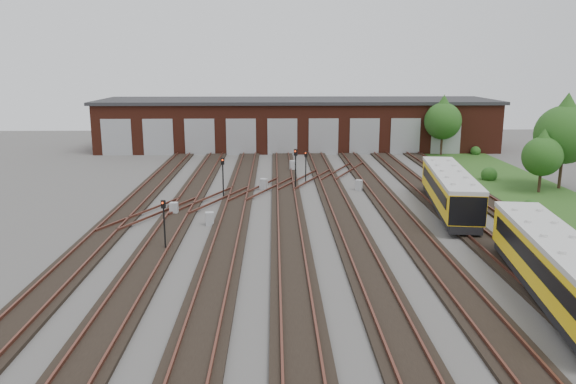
{
  "coord_description": "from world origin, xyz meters",
  "views": [
    {
      "loc": [
        -2.96,
        -33.81,
        10.86
      ],
      "look_at": [
        -2.02,
        4.83,
        2.0
      ],
      "focal_mm": 35.0,
      "sensor_mm": 36.0,
      "label": 1
    }
  ],
  "objects": [
    {
      "name": "relay_cabinet_3",
      "position": [
        -1.05,
        23.27,
        0.54
      ],
      "size": [
        0.75,
        0.67,
        1.09
      ],
      "primitive_type": "cube",
      "rotation": [
        0.0,
        0.0,
        0.21
      ],
      "color": "#A0A2A5",
      "rests_on": "ground"
    },
    {
      "name": "metro_train",
      "position": [
        10.0,
        -9.61,
        1.76
      ],
      "size": [
        4.26,
        45.71,
        2.79
      ],
      "rotation": [
        0.0,
        0.0,
        -0.14
      ],
      "color": "black",
      "rests_on": "ground"
    },
    {
      "name": "track_network",
      "position": [
        -0.17,
        0.59,
        0.11
      ],
      "size": [
        30.4,
        70.0,
        0.33
      ],
      "color": "black",
      "rests_on": "ground"
    },
    {
      "name": "bush_2",
      "position": [
        21.59,
        33.41,
        0.61
      ],
      "size": [
        1.21,
        1.21,
        1.21
      ],
      "primitive_type": "sphere",
      "color": "#1F4A15",
      "rests_on": "ground"
    },
    {
      "name": "bush_0",
      "position": [
        16.0,
        5.93,
        0.64
      ],
      "size": [
        1.27,
        1.27,
        1.27
      ],
      "primitive_type": "sphere",
      "color": "#1F4A15",
      "rests_on": "ground"
    },
    {
      "name": "signal_mast_3",
      "position": [
        -0.05,
        17.58,
        1.89
      ],
      "size": [
        0.29,
        0.28,
        2.94
      ],
      "rotation": [
        0.0,
        0.0,
        -0.34
      ],
      "color": "black",
      "rests_on": "ground"
    },
    {
      "name": "maintenance_shed",
      "position": [
        -0.01,
        39.97,
        3.2
      ],
      "size": [
        51.0,
        12.5,
        6.35
      ],
      "color": "#512014",
      "rests_on": "ground"
    },
    {
      "name": "bush_1",
      "position": [
        17.49,
        18.13,
        0.75
      ],
      "size": [
        1.5,
        1.5,
        1.5
      ],
      "primitive_type": "sphere",
      "color": "#1F4A15",
      "rests_on": "ground"
    },
    {
      "name": "relay_cabinet_4",
      "position": [
        4.43,
        14.07,
        0.47
      ],
      "size": [
        0.7,
        0.65,
        0.93
      ],
      "primitive_type": "cube",
      "rotation": [
        0.0,
        0.0,
        -0.41
      ],
      "color": "#A0A2A5",
      "rests_on": "ground"
    },
    {
      "name": "ground",
      "position": [
        0.0,
        0.0,
        0.0
      ],
      "size": [
        120.0,
        120.0,
        0.0
      ],
      "primitive_type": "plane",
      "color": "#474442",
      "rests_on": "ground"
    },
    {
      "name": "signal_mast_2",
      "position": [
        -1.12,
        14.51,
        2.3
      ],
      "size": [
        0.33,
        0.31,
        3.6
      ],
      "rotation": [
        0.0,
        0.0,
        -0.4
      ],
      "color": "black",
      "rests_on": "ground"
    },
    {
      "name": "relay_cabinet_1",
      "position": [
        -3.93,
        14.42,
        0.5
      ],
      "size": [
        0.76,
        0.71,
        1.0
      ],
      "primitive_type": "cube",
      "rotation": [
        0.0,
        0.0,
        -0.43
      ],
      "color": "#A0A2A5",
      "rests_on": "ground"
    },
    {
      "name": "tree_2",
      "position": [
        22.31,
        14.27,
        5.45
      ],
      "size": [
        5.11,
        5.11,
        8.47
      ],
      "color": "#372518",
      "rests_on": "ground"
    },
    {
      "name": "signal_mast_1",
      "position": [
        -7.18,
        11.2,
        2.19
      ],
      "size": [
        0.28,
        0.26,
        3.41
      ],
      "rotation": [
        0.0,
        0.0,
        0.03
      ],
      "color": "black",
      "rests_on": "ground"
    },
    {
      "name": "signal_mast_0",
      "position": [
        -9.49,
        -1.85,
        1.97
      ],
      "size": [
        0.28,
        0.26,
        3.08
      ],
      "rotation": [
        0.0,
        0.0,
        -0.32
      ],
      "color": "black",
      "rests_on": "ground"
    },
    {
      "name": "grass_verge",
      "position": [
        19.0,
        10.0,
        0.03
      ],
      "size": [
        8.0,
        55.0,
        0.05
      ],
      "primitive_type": "cube",
      "color": "#254C19",
      "rests_on": "ground"
    },
    {
      "name": "relay_cabinet_2",
      "position": [
        -7.45,
        3.43,
        0.46
      ],
      "size": [
        0.62,
        0.55,
        0.93
      ],
      "primitive_type": "cube",
      "rotation": [
        0.0,
        0.0,
        0.16
      ],
      "color": "#A0A2A5",
      "rests_on": "ground"
    },
    {
      "name": "tree_0",
      "position": [
        17.23,
        33.04,
        4.68
      ],
      "size": [
        4.4,
        4.4,
        7.29
      ],
      "color": "#372518",
      "rests_on": "ground"
    },
    {
      "name": "tree_1",
      "position": [
        19.8,
        12.76,
        3.57
      ],
      "size": [
        3.35,
        3.35,
        5.56
      ],
      "color": "#372518",
      "rests_on": "ground"
    },
    {
      "name": "relay_cabinet_0",
      "position": [
        -10.36,
        6.16,
        0.47
      ],
      "size": [
        0.61,
        0.52,
        0.95
      ],
      "primitive_type": "cube",
      "rotation": [
        0.0,
        0.0,
        -0.09
      ],
      "color": "#A0A2A5",
      "rests_on": "ground"
    }
  ]
}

